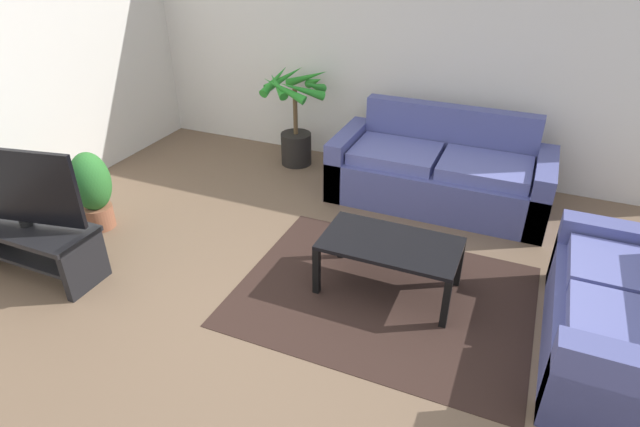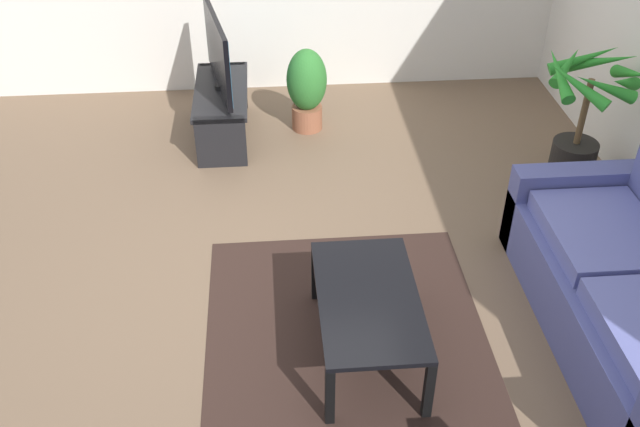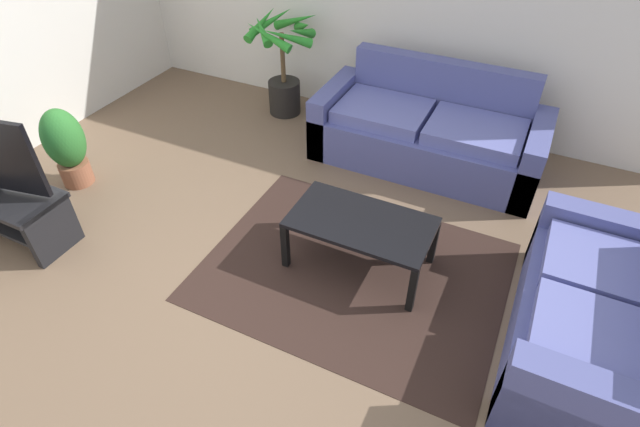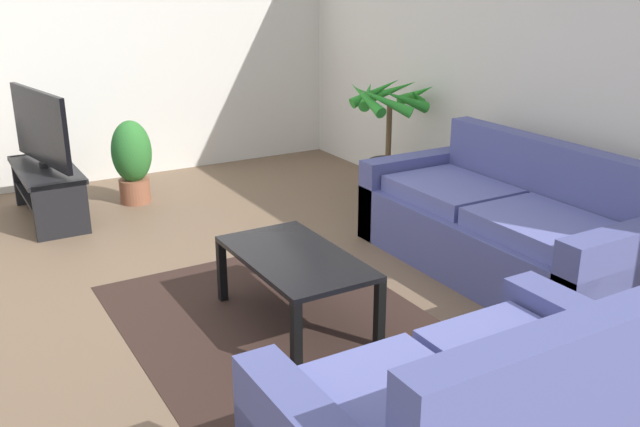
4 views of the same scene
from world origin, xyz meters
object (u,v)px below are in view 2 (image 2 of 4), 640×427
(couch_main, at_px, (639,303))
(tv_stand, at_px, (222,105))
(tv, at_px, (218,52))
(potted_palm, at_px, (582,123))
(potted_plant_small, at_px, (307,87))
(coffee_table, at_px, (368,304))

(couch_main, xyz_separation_m, tv_stand, (-2.72, -2.49, -0.01))
(tv, xyz_separation_m, potted_palm, (1.01, 2.76, -0.24))
(couch_main, xyz_separation_m, potted_plant_small, (-2.79, -1.75, 0.10))
(tv, relative_size, potted_plant_small, 1.41)
(couch_main, bearing_deg, potted_palm, 171.06)
(potted_palm, bearing_deg, potted_plant_small, -118.16)
(potted_palm, bearing_deg, tv, -110.16)
(couch_main, relative_size, potted_palm, 1.92)
(couch_main, bearing_deg, tv, -137.54)
(couch_main, height_order, potted_palm, potted_palm)
(tv_stand, xyz_separation_m, potted_plant_small, (-0.07, 0.74, 0.11))
(couch_main, xyz_separation_m, coffee_table, (-0.04, -1.59, 0.08))
(potted_plant_small, bearing_deg, tv_stand, -84.71)
(tv_stand, xyz_separation_m, coffee_table, (2.68, 0.90, 0.08))
(couch_main, xyz_separation_m, potted_palm, (-1.71, 0.27, 0.24))
(tv_stand, distance_m, coffee_table, 2.83)
(tv, distance_m, coffee_table, 2.86)
(tv_stand, distance_m, potted_palm, 2.95)
(coffee_table, bearing_deg, tv_stand, -161.35)
(tv, distance_m, potted_plant_small, 0.83)
(tv_stand, relative_size, potted_plant_small, 1.47)
(tv, bearing_deg, potted_plant_small, 95.27)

